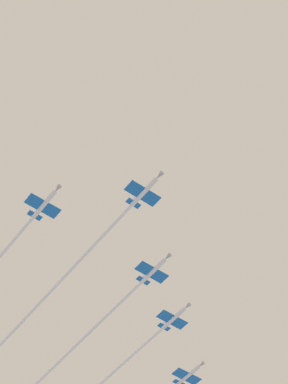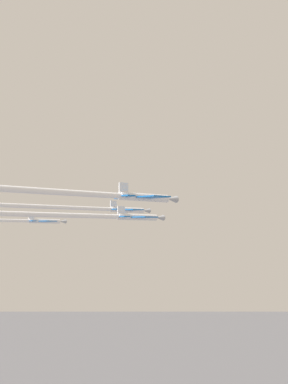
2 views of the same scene
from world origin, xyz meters
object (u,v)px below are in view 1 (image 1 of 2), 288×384
Objects in this scene: jet_port_outer at (134,353)px; jet_starboard_inner at (1,256)px; jet_port_inner at (90,332)px; jet_lead at (83,257)px.

jet_starboard_inner is at bearing 11.23° from jet_port_outer.
jet_starboard_inner is (7.75, 36.54, 2.23)m from jet_port_inner.
jet_lead is 23.07m from jet_starboard_inner.
jet_port_outer reaches higher than jet_port_inner.
jet_port_inner is at bearing -128.53° from jet_lead.
jet_lead is 29.19m from jet_port_inner.
jet_starboard_inner is at bearing -37.94° from jet_lead.
jet_port_outer reaches higher than jet_starboard_inner.
jet_starboard_inner reaches higher than jet_port_inner.
jet_starboard_inner is at bearing 13.39° from jet_port_inner.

